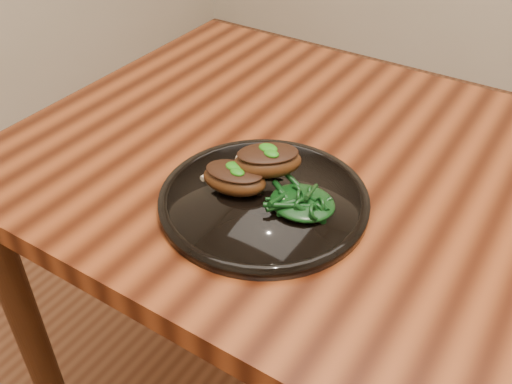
{
  "coord_description": "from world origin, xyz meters",
  "views": [
    {
      "loc": [
        0.05,
        -0.71,
        1.28
      ],
      "look_at": [
        -0.3,
        -0.17,
        0.78
      ],
      "focal_mm": 40.0,
      "sensor_mm": 36.0,
      "label": 1
    }
  ],
  "objects_px": {
    "lamb_chop_front": "(234,178)",
    "greens_heap": "(303,199)",
    "plate": "(264,200)",
    "desk": "(482,259)"
  },
  "relations": [
    {
      "from": "lamb_chop_front",
      "to": "greens_heap",
      "type": "bearing_deg",
      "value": 8.87
    },
    {
      "from": "desk",
      "to": "plate",
      "type": "xyz_separation_m",
      "value": [
        -0.3,
        -0.16,
        0.09
      ]
    },
    {
      "from": "desk",
      "to": "greens_heap",
      "type": "xyz_separation_m",
      "value": [
        -0.24,
        -0.15,
        0.12
      ]
    },
    {
      "from": "desk",
      "to": "lamb_chop_front",
      "type": "bearing_deg",
      "value": -154.06
    },
    {
      "from": "desk",
      "to": "plate",
      "type": "height_order",
      "value": "plate"
    },
    {
      "from": "lamb_chop_front",
      "to": "greens_heap",
      "type": "distance_m",
      "value": 0.11
    },
    {
      "from": "lamb_chop_front",
      "to": "greens_heap",
      "type": "xyz_separation_m",
      "value": [
        0.11,
        0.02,
        -0.01
      ]
    },
    {
      "from": "plate",
      "to": "desk",
      "type": "bearing_deg",
      "value": 27.6
    },
    {
      "from": "plate",
      "to": "lamb_chop_front",
      "type": "bearing_deg",
      "value": -166.28
    },
    {
      "from": "plate",
      "to": "greens_heap",
      "type": "relative_size",
      "value": 3.22
    }
  ]
}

